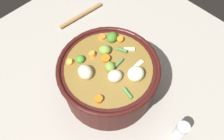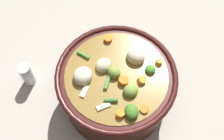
{
  "view_description": "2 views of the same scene",
  "coord_description": "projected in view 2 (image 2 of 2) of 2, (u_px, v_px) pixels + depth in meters",
  "views": [
    {
      "loc": [
        -0.25,
        -0.26,
        0.72
      ],
      "look_at": [
        0.01,
        -0.01,
        0.13
      ],
      "focal_mm": 37.44,
      "sensor_mm": 36.0,
      "label": 1
    },
    {
      "loc": [
        0.29,
        0.1,
        0.74
      ],
      "look_at": [
        -0.02,
        -0.02,
        0.13
      ],
      "focal_mm": 43.48,
      "sensor_mm": 36.0,
      "label": 2
    }
  ],
  "objects": [
    {
      "name": "salt_shaker",
      "position": [
        27.0,
        75.0,
        0.78
      ],
      "size": [
        0.04,
        0.04,
        0.08
      ],
      "color": "silver",
      "rests_on": "ground_plane"
    },
    {
      "name": "ground_plane",
      "position": [
        116.0,
        98.0,
        0.79
      ],
      "size": [
        1.1,
        1.1,
        0.0
      ],
      "primitive_type": "plane",
      "color": "#9E998E"
    },
    {
      "name": "cooking_pot",
      "position": [
        116.0,
        86.0,
        0.73
      ],
      "size": [
        0.31,
        0.31,
        0.17
      ],
      "color": "#38110F",
      "rests_on": "ground_plane"
    }
  ]
}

